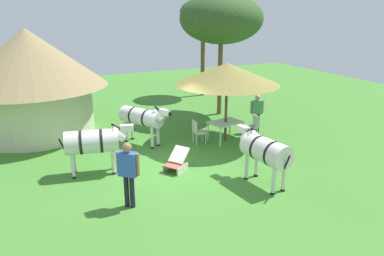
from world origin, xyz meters
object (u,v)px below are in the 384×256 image
object	(u,v)px
patio_chair_near_lawn	(197,131)
thatched_hut	(31,76)
guest_beside_umbrella	(257,110)
patio_chair_near_hut	(253,125)
acacia_tree_behind_hut	(203,13)
acacia_tree_left_background	(221,19)
zebra_toward_hut	(94,142)
zebra_nearest_camera	(265,151)
zebra_by_umbrella	(142,118)
patio_dining_table	(226,124)
standing_watcher	(128,169)
shade_umbrella	(227,74)
striped_lounge_chair	(176,162)

from	to	relation	value
patio_chair_near_lawn	thatched_hut	bearing A→B (deg)	-120.69
thatched_hut	guest_beside_umbrella	bearing A→B (deg)	-24.05
patio_chair_near_hut	acacia_tree_behind_hut	size ratio (longest dim) A/B	0.17
patio_chair_near_lawn	acacia_tree_left_background	distance (m)	5.77
thatched_hut	zebra_toward_hut	world-z (taller)	thatched_hut
patio_chair_near_lawn	acacia_tree_left_background	size ratio (longest dim) A/B	0.16
zebra_nearest_camera	patio_chair_near_lawn	bearing A→B (deg)	86.82
guest_beside_umbrella	patio_chair_near_hut	bearing A→B (deg)	-115.00
patio_chair_near_lawn	zebra_nearest_camera	size ratio (longest dim) A/B	0.42
zebra_by_umbrella	thatched_hut	bearing A→B (deg)	-71.84
patio_dining_table	standing_watcher	size ratio (longest dim) A/B	0.78
standing_watcher	acacia_tree_behind_hut	distance (m)	13.45
standing_watcher	acacia_tree_behind_hut	size ratio (longest dim) A/B	0.32
shade_umbrella	patio_chair_near_hut	world-z (taller)	shade_umbrella
zebra_toward_hut	thatched_hut	bearing A→B (deg)	-153.15
guest_beside_umbrella	zebra_nearest_camera	distance (m)	4.76
patio_dining_table	patio_chair_near_hut	world-z (taller)	patio_chair_near_hut
patio_chair_near_lawn	acacia_tree_left_background	xyz separation A→B (m)	(2.76, 3.29, 3.85)
zebra_by_umbrella	acacia_tree_left_background	size ratio (longest dim) A/B	0.38
zebra_toward_hut	acacia_tree_behind_hut	world-z (taller)	acacia_tree_behind_hut
thatched_hut	zebra_by_umbrella	xyz separation A→B (m)	(3.48, -3.01, -1.31)
patio_chair_near_lawn	standing_watcher	world-z (taller)	standing_watcher
guest_beside_umbrella	striped_lounge_chair	size ratio (longest dim) A/B	1.63
patio_dining_table	zebra_toward_hut	size ratio (longest dim) A/B	0.61
patio_chair_near_hut	standing_watcher	size ratio (longest dim) A/B	0.52
patio_chair_near_hut	zebra_by_umbrella	size ratio (longest dim) A/B	0.44
zebra_nearest_camera	zebra_by_umbrella	world-z (taller)	zebra_nearest_camera
thatched_hut	zebra_nearest_camera	xyz separation A→B (m)	(5.56, -7.64, -1.29)
guest_beside_umbrella	striped_lounge_chair	world-z (taller)	guest_beside_umbrella
thatched_hut	shade_umbrella	bearing A→B (deg)	-31.72
patio_chair_near_lawn	zebra_nearest_camera	xyz separation A→B (m)	(0.26, -3.78, 0.51)
thatched_hut	acacia_tree_behind_hut	world-z (taller)	acacia_tree_behind_hut
patio_chair_near_lawn	patio_dining_table	bearing A→B (deg)	90.00
shade_umbrella	zebra_toward_hut	bearing A→B (deg)	-169.92
patio_chair_near_hut	acacia_tree_behind_hut	bearing A→B (deg)	-3.34
shade_umbrella	patio_chair_near_lawn	size ratio (longest dim) A/B	4.25
thatched_hut	acacia_tree_left_background	size ratio (longest dim) A/B	1.05
patio_chair_near_hut	acacia_tree_left_background	bearing A→B (deg)	0.71
zebra_toward_hut	shade_umbrella	bearing A→B (deg)	111.15
acacia_tree_behind_hut	patio_dining_table	bearing A→B (deg)	-110.22
patio_chair_near_lawn	patio_chair_near_hut	xyz separation A→B (m)	(2.27, -0.28, 0.00)
patio_dining_table	acacia_tree_left_background	size ratio (longest dim) A/B	0.24
patio_chair_near_lawn	zebra_toward_hut	distance (m)	4.08
thatched_hut	standing_watcher	xyz separation A→B (m)	(1.76, -7.26, -1.28)
striped_lounge_chair	zebra_by_umbrella	size ratio (longest dim) A/B	0.46
patio_chair_near_lawn	zebra_toward_hut	size ratio (longest dim) A/B	0.41
patio_chair_near_hut	guest_beside_umbrella	size ratio (longest dim) A/B	0.58
patio_dining_table	zebra_toward_hut	bearing A→B (deg)	-169.92
thatched_hut	zebra_toward_hut	xyz separation A→B (m)	(1.38, -4.88, -1.31)
shade_umbrella	patio_chair_near_lawn	bearing A→B (deg)	174.55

